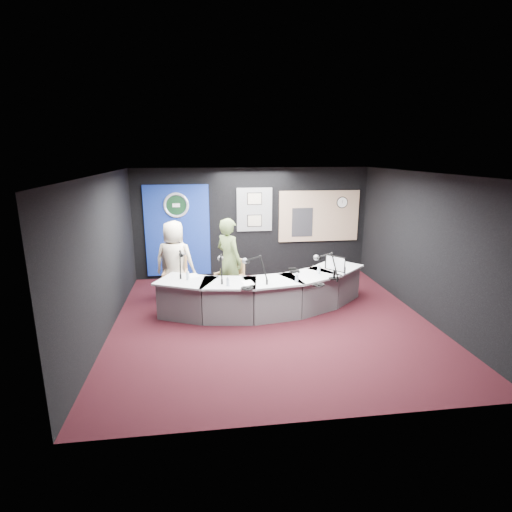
{
  "coord_description": "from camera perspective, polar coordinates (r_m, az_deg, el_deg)",
  "views": [
    {
      "loc": [
        -1.25,
        -7.05,
        3.17
      ],
      "look_at": [
        -0.2,
        0.8,
        1.1
      ],
      "focal_mm": 28.0,
      "sensor_mm": 36.0,
      "label": 1
    }
  ],
  "objects": [
    {
      "name": "person_man",
      "position": [
        8.81,
        -11.56,
        -0.71
      ],
      "size": [
        0.97,
        0.75,
        1.77
      ],
      "primitive_type": "imported",
      "rotation": [
        0.0,
        0.0,
        2.9
      ],
      "color": "beige",
      "rests_on": "ground"
    },
    {
      "name": "pinboard",
      "position": [
        10.21,
        -0.22,
        6.64
      ],
      "size": [
        0.9,
        0.04,
        1.1
      ],
      "primitive_type": "cube",
      "color": "slate",
      "rests_on": "wall_back"
    },
    {
      "name": "wall_back",
      "position": [
        10.29,
        -0.52,
        4.73
      ],
      "size": [
        6.0,
        0.02,
        2.8
      ],
      "primitive_type": "cube",
      "color": "black",
      "rests_on": "ground"
    },
    {
      "name": "desk_phone",
      "position": [
        8.32,
        5.53,
        -2.16
      ],
      "size": [
        0.19,
        0.15,
        0.05
      ],
      "primitive_type": "cube",
      "rotation": [
        0.0,
        0.0,
        0.01
      ],
      "color": "black",
      "rests_on": "broadcast_desk"
    },
    {
      "name": "headphones_far",
      "position": [
        7.3,
        -1.27,
        -4.57
      ],
      "size": [
        0.24,
        0.24,
        0.04
      ],
      "primitive_type": "torus",
      "color": "black",
      "rests_on": "broadcast_desk"
    },
    {
      "name": "notepad",
      "position": [
        7.63,
        -1.17,
        -3.84
      ],
      "size": [
        0.25,
        0.33,
        0.0
      ],
      "primitive_type": "cube",
      "rotation": [
        0.0,
        0.0,
        0.16
      ],
      "color": "white",
      "rests_on": "broadcast_desk"
    },
    {
      "name": "headphones_near",
      "position": [
        7.56,
        8.93,
        -4.07
      ],
      "size": [
        0.21,
        0.21,
        0.03
      ],
      "primitive_type": "torus",
      "color": "black",
      "rests_on": "broadcast_desk"
    },
    {
      "name": "framed_photo_lower",
      "position": [
        10.22,
        -0.2,
        5.06
      ],
      "size": [
        0.34,
        0.02,
        0.27
      ],
      "primitive_type": "cube",
      "color": "gray",
      "rests_on": "pinboard"
    },
    {
      "name": "draped_jacket",
      "position": [
        9.12,
        -11.62,
        -1.9
      ],
      "size": [
        0.51,
        0.14,
        0.7
      ],
      "primitive_type": "cube",
      "rotation": [
        0.0,
        0.0,
        -0.08
      ],
      "color": "slate",
      "rests_on": "armchair_left"
    },
    {
      "name": "ceiling",
      "position": [
        7.17,
        2.48,
        11.67
      ],
      "size": [
        6.0,
        6.0,
        0.02
      ],
      "primitive_type": "cube",
      "color": "silver",
      "rests_on": "ground"
    },
    {
      "name": "paper_stack",
      "position": [
        8.17,
        -8.96,
        -2.76
      ],
      "size": [
        0.29,
        0.34,
        0.0
      ],
      "primitive_type": "cube",
      "rotation": [
        0.0,
        0.0,
        0.33
      ],
      "color": "white",
      "rests_on": "broadcast_desk"
    },
    {
      "name": "agency_seal",
      "position": [
        10.09,
        -11.34,
        7.12
      ],
      "size": [
        0.63,
        0.07,
        0.63
      ],
      "primitive_type": "torus",
      "rotation": [
        1.57,
        0.0,
        0.0
      ],
      "color": "silver",
      "rests_on": "backdrop_panel"
    },
    {
      "name": "wall_front",
      "position": [
        4.6,
        8.87,
        -8.18
      ],
      "size": [
        6.0,
        0.02,
        2.8
      ],
      "primitive_type": "cube",
      "color": "black",
      "rests_on": "ground"
    },
    {
      "name": "ground",
      "position": [
        7.83,
        2.25,
        -9.24
      ],
      "size": [
        6.0,
        6.0,
        0.0
      ],
      "primitive_type": "plane",
      "color": "black",
      "rests_on": "ground"
    },
    {
      "name": "booth_window_frame",
      "position": [
        10.59,
        8.98,
        5.66
      ],
      "size": [
        2.12,
        0.06,
        1.32
      ],
      "primitive_type": "cube",
      "color": "#A38066",
      "rests_on": "wall_back"
    },
    {
      "name": "boom_mic_b",
      "position": [
        7.79,
        -5.02,
        -1.21
      ],
      "size": [
        0.16,
        0.74,
        0.6
      ],
      "primitive_type": null,
      "color": "black",
      "rests_on": "broadcast_desk"
    },
    {
      "name": "broadcast_desk",
      "position": [
        8.19,
        1.28,
        -5.32
      ],
      "size": [
        4.5,
        1.9,
        0.75
      ],
      "primitive_type": null,
      "color": "#AFB0B3",
      "rests_on": "ground"
    },
    {
      "name": "booth_glow",
      "position": [
        10.58,
        9.0,
        5.65
      ],
      "size": [
        2.0,
        0.02,
        1.2
      ],
      "primitive_type": "cube",
      "color": "#D2C684",
      "rests_on": "booth_window_frame"
    },
    {
      "name": "equipment_rack",
      "position": [
        10.47,
        6.63,
        4.8
      ],
      "size": [
        0.55,
        0.02,
        0.75
      ],
      "primitive_type": "cube",
      "color": "black",
      "rests_on": "booth_window_frame"
    },
    {
      "name": "framed_photo_upper",
      "position": [
        10.14,
        -0.2,
        8.18
      ],
      "size": [
        0.34,
        0.02,
        0.27
      ],
      "primitive_type": "cube",
      "color": "gray",
      "rests_on": "pinboard"
    },
    {
      "name": "person_woman",
      "position": [
        8.49,
        -3.89,
        -0.74
      ],
      "size": [
        0.76,
        0.8,
        1.85
      ],
      "primitive_type": "imported",
      "rotation": [
        0.0,
        0.0,
        2.24
      ],
      "color": "#556836",
      "rests_on": "ground"
    },
    {
      "name": "boom_mic_d",
      "position": [
        7.99,
        10.05,
        -0.97
      ],
      "size": [
        0.39,
        0.68,
        0.6
      ],
      "primitive_type": null,
      "color": "black",
      "rests_on": "broadcast_desk"
    },
    {
      "name": "wall_clock",
      "position": [
        10.7,
        12.21,
        7.49
      ],
      "size": [
        0.28,
        0.01,
        0.28
      ],
      "primitive_type": "cylinder",
      "rotation": [
        1.57,
        0.0,
        0.0
      ],
      "color": "white",
      "rests_on": "booth_window_frame"
    },
    {
      "name": "wall_right",
      "position": [
        8.42,
        22.91,
        1.34
      ],
      "size": [
        0.02,
        6.0,
        2.8
      ],
      "primitive_type": "cube",
      "color": "black",
      "rests_on": "ground"
    },
    {
      "name": "armchair_right",
      "position": [
        8.64,
        -3.84,
        -3.88
      ],
      "size": [
        0.68,
        0.68,
        0.86
      ],
      "primitive_type": null,
      "rotation": [
        0.0,
        0.0,
        -0.94
      ],
      "color": "tan",
      "rests_on": "ground"
    },
    {
      "name": "armchair_left",
      "position": [
        8.92,
        -11.43,
        -3.17
      ],
      "size": [
        0.59,
        0.59,
        0.97
      ],
      "primitive_type": null,
      "rotation": [
        0.0,
        0.0,
        -0.08
      ],
      "color": "tan",
      "rests_on": "ground"
    },
    {
      "name": "boom_mic_a",
      "position": [
        8.21,
        -10.68,
        -0.57
      ],
      "size": [
        0.16,
        0.74,
        0.6
      ],
      "primitive_type": null,
      "color": "black",
      "rests_on": "broadcast_desk"
    },
    {
      "name": "wall_left",
      "position": [
        7.48,
        -20.91,
        -0.03
      ],
      "size": [
        0.02,
        6.0,
        2.8
      ],
      "primitive_type": "cube",
      "color": "black",
      "rests_on": "ground"
    },
    {
      "name": "backdrop_panel",
      "position": [
        10.23,
        -11.14,
        3.54
      ],
      "size": [
        1.6,
        0.05,
        2.3
      ],
      "primitive_type": "cube",
      "color": "navy",
      "rests_on": "wall_back"
    },
    {
      "name": "computer_monitor",
      "position": [
        7.92,
        11.19,
        -1.02
      ],
      "size": [
        0.28,
        0.33,
        0.28
      ],
      "primitive_type": "cube",
      "rotation": [
        0.0,
        0.0,
        -0.87
      ],
      "color": "black",
      "rests_on": "broadcast_desk"
    },
    {
      "name": "boom_mic_c",
      "position": [
        7.66,
        -0.06,
        -1.43
      ],
      "size": [
        0.49,
        0.62,
        0.6
      ],
      "primitive_type": null,
      "color": "black",
      "rests_on": "broadcast_desk"
    },
    {
      "name": "seal_center",
      "position": [
        10.09,
        -11.33,
        7.13
      ],
      "size": [
        0.48,
        0.01,
        0.48
      ],
      "primitive_type": "cylinder",
      "rotation": [
        1.57,
        0.0,
        0.0
      ],
      "color": "black",
      "rests_on": "backdrop_panel"
    },
    {
      "name": "water_bottles",
      "position": [
        7.79,
        1.9,
        -2.77
      ],
      "size": [
        3.21,
        0.59,
        0.18
      ],
      "primitive_type": null,
      "color": "silver",
      "rests_on": "broadcast_desk"
    }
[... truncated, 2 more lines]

